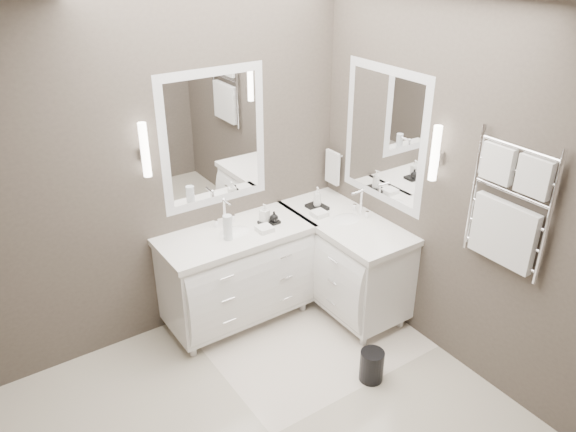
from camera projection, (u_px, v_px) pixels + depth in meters
ceiling at (264, 2)px, 2.49m from camera, size 3.20×3.00×0.01m
wall_back at (161, 175)px, 4.22m from camera, size 3.20×0.01×2.70m
wall_right at (463, 194)px, 3.91m from camera, size 0.01×3.00×2.70m
vanity_back at (237, 271)px, 4.63m from camera, size 1.24×0.59×0.97m
vanity_right at (344, 257)px, 4.83m from camera, size 0.59×1.24×0.97m
mirror_back at (214, 139)px, 4.34m from camera, size 0.90×0.02×1.10m
mirror_right at (384, 136)px, 4.40m from camera, size 0.02×0.90×1.10m
sconce_back at (145, 151)px, 3.98m from camera, size 0.06×0.06×0.40m
sconce_right at (435, 154)px, 3.92m from camera, size 0.06×0.06×0.40m
towel_bar_corner at (333, 167)px, 4.98m from camera, size 0.03×0.22×0.30m
towel_ladder at (507, 212)px, 3.57m from camera, size 0.06×0.58×0.90m
waste_bin at (372, 366)px, 4.14m from camera, size 0.21×0.21×0.25m
amenity_tray_back at (269, 222)px, 4.59m from camera, size 0.16×0.12×0.02m
amenity_tray_right at (317, 207)px, 4.83m from camera, size 0.15×0.19×0.03m
water_bottle at (228, 227)px, 4.31m from camera, size 0.09×0.09×0.20m
soap_bottle_a at (264, 213)px, 4.55m from camera, size 0.08×0.08×0.15m
soap_bottle_b at (274, 216)px, 4.55m from camera, size 0.09×0.09×0.09m
soap_bottle_c at (317, 197)px, 4.79m from camera, size 0.08×0.08×0.17m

